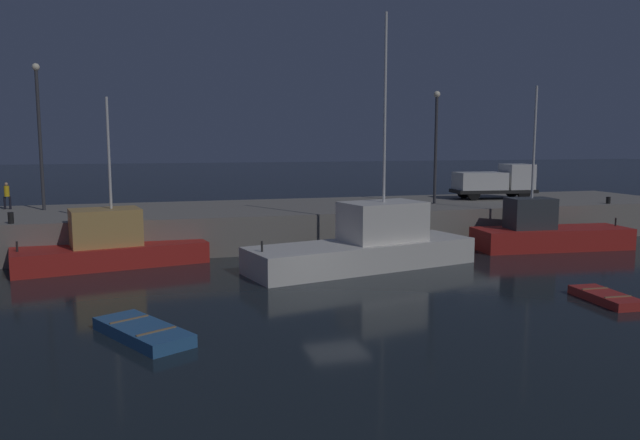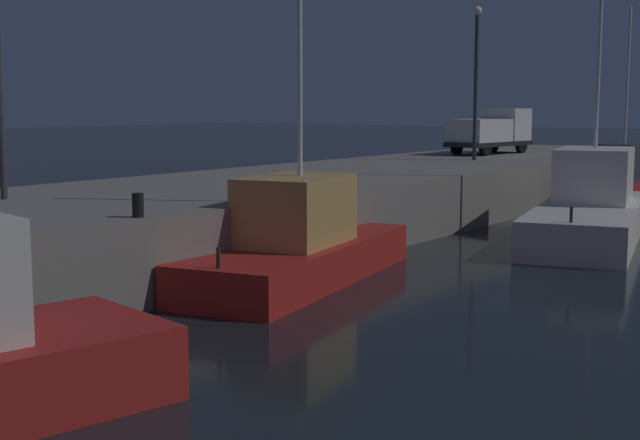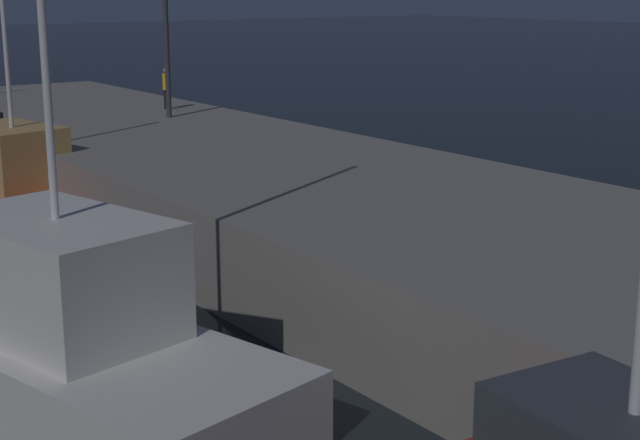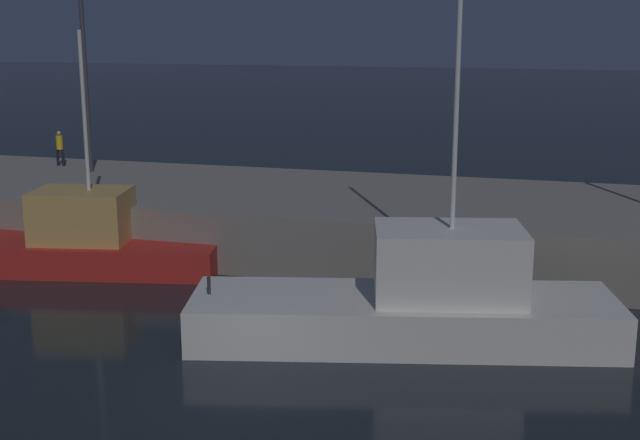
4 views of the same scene
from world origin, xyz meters
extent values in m
cube|color=gray|center=(0.00, 14.47, 1.10)|extent=(57.80, 9.95, 2.21)
cube|color=silver|center=(2.83, 4.83, 0.65)|extent=(12.37, 6.03, 1.31)
cube|color=silver|center=(4.04, 5.11, 2.30)|extent=(4.56, 3.45, 1.99)
cylinder|color=silver|center=(4.09, 5.12, 7.98)|extent=(0.14, 0.14, 9.37)
cylinder|color=#262626|center=(-2.50, 3.58, 1.56)|extent=(0.10, 0.10, 0.50)
cube|color=red|center=(15.56, 6.98, 0.62)|extent=(9.41, 3.65, 1.25)
cube|color=#33383D|center=(14.11, 7.10, 2.15)|extent=(2.76, 1.95, 1.81)
cylinder|color=silver|center=(14.18, 7.10, 6.29)|extent=(0.14, 0.14, 6.46)
cube|color=red|center=(-9.37, 8.84, 0.54)|extent=(9.84, 4.83, 1.09)
cube|color=tan|center=(-9.62, 8.79, 2.02)|extent=(3.74, 2.92, 1.87)
cylinder|color=silver|center=(-9.31, 8.85, 5.76)|extent=(0.14, 0.14, 5.61)
cylinder|color=#262626|center=(-13.63, 8.00, 1.34)|extent=(0.10, 0.10, 0.50)
cylinder|color=#38383D|center=(11.09, 13.48, 5.73)|extent=(0.20, 0.20, 7.05)
sphere|color=#F9EFCC|center=(11.09, 13.48, 9.43)|extent=(0.44, 0.44, 0.44)
cylinder|color=black|center=(18.64, 15.96, 2.66)|extent=(0.92, 0.38, 0.90)
cylinder|color=black|center=(18.45, 14.16, 2.66)|extent=(0.92, 0.38, 0.90)
cylinder|color=black|center=(14.87, 16.37, 2.66)|extent=(0.92, 0.38, 0.90)
cylinder|color=black|center=(14.67, 14.57, 2.66)|extent=(0.92, 0.38, 0.90)
cube|color=black|center=(16.66, 15.26, 2.78)|extent=(6.14, 2.79, 0.25)
cube|color=silver|center=(18.43, 15.07, 3.81)|extent=(2.12, 2.36, 1.80)
cube|color=silver|center=(15.59, 15.38, 3.52)|extent=(3.66, 2.53, 1.23)
cylinder|color=black|center=(-14.22, 10.03, 2.50)|extent=(0.28, 0.28, 0.59)
cylinder|color=black|center=(22.22, 10.12, 2.43)|extent=(0.28, 0.28, 0.46)
camera|label=1|loc=(-7.44, -23.71, 6.37)|focal=34.19mm
camera|label=2|loc=(-28.76, -5.86, 4.89)|focal=49.56mm
camera|label=3|loc=(19.42, -0.47, 7.10)|focal=54.24mm
camera|label=4|loc=(6.67, -17.66, 8.75)|focal=47.69mm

